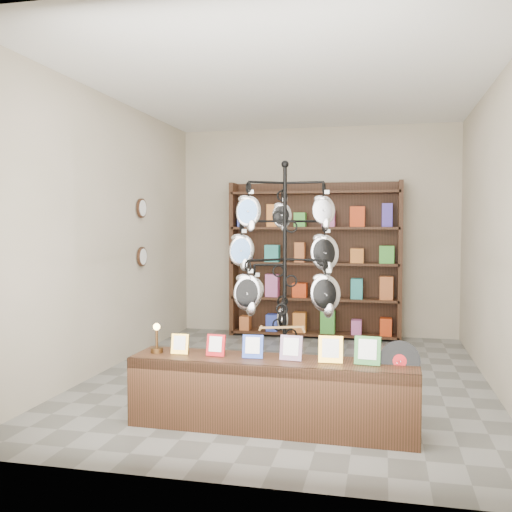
{
  "coord_description": "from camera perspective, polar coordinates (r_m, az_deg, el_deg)",
  "views": [
    {
      "loc": [
        0.96,
        -5.78,
        1.58
      ],
      "look_at": [
        -0.12,
        -1.0,
        1.32
      ],
      "focal_mm": 40.0,
      "sensor_mm": 36.0,
      "label": 1
    }
  ],
  "objects": [
    {
      "name": "display_tree",
      "position": [
        5.33,
        2.9,
        -0.38
      ],
      "size": [
        1.14,
        1.12,
        2.19
      ],
      "rotation": [
        0.0,
        0.0,
        0.26
      ],
      "color": "black",
      "rests_on": "ground"
    },
    {
      "name": "front_shelf",
      "position": [
        4.56,
        1.59,
        -13.59
      ],
      "size": [
        2.24,
        0.51,
        0.79
      ],
      "rotation": [
        0.0,
        0.0,
        -0.02
      ],
      "color": "black",
      "rests_on": "ground"
    },
    {
      "name": "wall_clocks",
      "position": [
        7.2,
        -11.35,
        2.33
      ],
      "size": [
        0.03,
        0.24,
        0.84
      ],
      "color": "black",
      "rests_on": "ground"
    },
    {
      "name": "back_shelving",
      "position": [
        8.15,
        5.88,
        -0.87
      ],
      "size": [
        2.42,
        0.36,
        2.2
      ],
      "color": "black",
      "rests_on": "ground"
    },
    {
      "name": "ground",
      "position": [
        6.07,
        3.21,
        -12.08
      ],
      "size": [
        5.0,
        5.0,
        0.0
      ],
      "primitive_type": "plane",
      "color": "slate",
      "rests_on": "ground"
    },
    {
      "name": "room_envelope",
      "position": [
        5.86,
        3.26,
        5.67
      ],
      "size": [
        5.0,
        5.0,
        5.0
      ],
      "color": "#BCAC97",
      "rests_on": "ground"
    }
  ]
}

